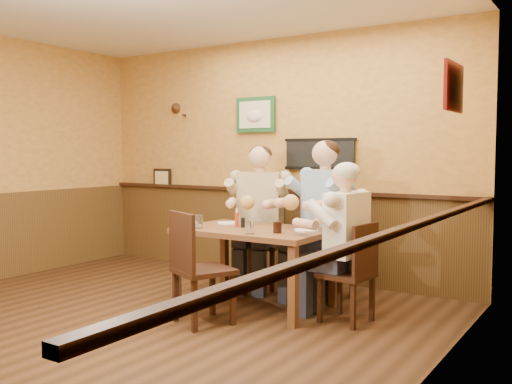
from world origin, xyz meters
TOP-DOWN VIEW (x-y plane):
  - room at (0.13, 0.17)m, footprint 5.02×5.03m
  - dining_table at (0.61, 1.20)m, footprint 1.40×0.90m
  - chair_back_left at (0.24, 1.89)m, footprint 0.55×0.55m
  - chair_back_right at (1.05, 1.84)m, footprint 0.58×0.58m
  - chair_right_end at (1.56, 1.20)m, footprint 0.45×0.45m
  - chair_near_side at (0.55, 0.50)m, footprint 0.59×0.59m
  - diner_tan_shirt at (0.24, 1.89)m, footprint 0.79×0.79m
  - diner_blue_polo at (1.05, 1.84)m, footprint 0.83×0.83m
  - diner_white_elder at (1.56, 1.20)m, footprint 0.64×0.64m
  - water_glass_left at (0.16, 0.92)m, footprint 0.09×0.09m
  - water_glass_mid at (0.78, 0.86)m, footprint 0.09×0.09m
  - cola_tumbler at (0.96, 1.04)m, footprint 0.08×0.08m
  - hot_sauce_bottle at (0.42, 1.17)m, footprint 0.05×0.05m
  - salt_shaker at (0.39, 1.23)m, footprint 0.04×0.04m
  - pepper_shaker at (0.49, 1.18)m, footprint 0.05×0.05m
  - plate_far_left at (0.19, 1.35)m, footprint 0.28×0.28m
  - plate_far_right at (1.11, 1.30)m, footprint 0.28×0.28m

SIDE VIEW (x-z plane):
  - chair_right_end at x=1.56m, z-range 0.00..0.87m
  - chair_back_left at x=0.24m, z-range 0.00..0.97m
  - chair_near_side at x=0.55m, z-range 0.00..0.97m
  - chair_back_right at x=1.05m, z-range 0.00..1.00m
  - diner_white_elder at x=1.56m, z-range 0.00..1.24m
  - dining_table at x=0.61m, z-range 0.28..1.03m
  - diner_tan_shirt at x=0.24m, z-range 0.00..1.38m
  - diner_blue_polo at x=1.05m, z-range 0.00..1.43m
  - plate_far_left at x=0.19m, z-range 0.75..0.76m
  - plate_far_right at x=1.11m, z-range 0.75..0.76m
  - pepper_shaker at x=0.49m, z-range 0.75..0.84m
  - salt_shaker at x=0.39m, z-range 0.75..0.85m
  - cola_tumbler at x=0.96m, z-range 0.75..0.85m
  - water_glass_mid at x=0.78m, z-range 0.75..0.86m
  - water_glass_left at x=0.16m, z-range 0.75..0.88m
  - hot_sauce_bottle at x=0.42m, z-range 0.75..0.91m
  - room at x=0.13m, z-range 0.28..3.09m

